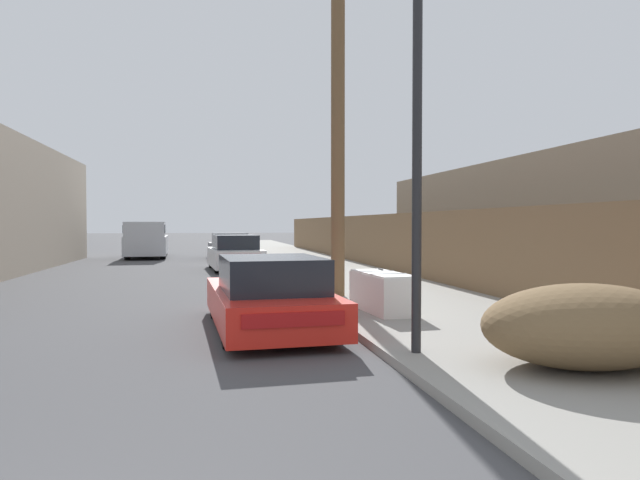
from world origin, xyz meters
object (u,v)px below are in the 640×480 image
discarded_fridge (383,292)px  street_lamp (417,124)px  pickup_truck (147,240)px  parked_sports_car_red (269,297)px  car_parked_far (229,247)px  utility_pole (338,82)px  car_parked_mid (235,254)px  brush_pile (586,325)px

discarded_fridge → street_lamp: street_lamp is taller
discarded_fridge → pickup_truck: (-6.08, 19.95, 0.43)m
parked_sports_car_red → street_lamp: 3.77m
car_parked_far → street_lamp: 21.80m
parked_sports_car_red → street_lamp: bearing=-60.7°
discarded_fridge → car_parked_far: bearing=92.5°
utility_pole → car_parked_far: bearing=96.1°
car_parked_mid → pickup_truck: 9.50m
parked_sports_car_red → car_parked_mid: size_ratio=1.03×
street_lamp → discarded_fridge: bearing=79.5°
discarded_fridge → utility_pole: (-0.30, 2.29, 4.35)m
discarded_fridge → car_parked_far: car_parked_far is taller
street_lamp → parked_sports_car_red: bearing=122.2°
parked_sports_car_red → car_parked_far: bearing=86.6°
car_parked_far → discarded_fridge: bearing=-86.8°
street_lamp → brush_pile: (1.59, -1.05, -2.35)m
parked_sports_car_red → utility_pole: (1.86, 3.11, 4.28)m
utility_pole → brush_pile: bearing=-79.1°
pickup_truck → street_lamp: street_lamp is taller
discarded_fridge → parked_sports_car_red: bearing=-162.9°
discarded_fridge → pickup_truck: pickup_truck is taller
utility_pole → street_lamp: 5.90m
pickup_truck → brush_pile: 25.30m
utility_pole → discarded_fridge: bearing=-82.4°
parked_sports_car_red → car_parked_mid: bearing=86.8°
parked_sports_car_red → utility_pole: bearing=56.2°
car_parked_mid → street_lamp: 14.88m
car_parked_mid → utility_pole: size_ratio=0.45×
car_parked_mid → street_lamp: street_lamp is taller
car_parked_far → pickup_truck: size_ratio=0.71×
pickup_truck → discarded_fridge: bearing=104.4°
discarded_fridge → car_parked_mid: car_parked_mid is taller
street_lamp → car_parked_far: bearing=93.7°
brush_pile → car_parked_mid: bearing=101.1°
car_parked_mid → pickup_truck: (-3.97, 8.62, 0.29)m
discarded_fridge → parked_sports_car_red: (-2.17, -0.83, 0.07)m
parked_sports_car_red → car_parked_far: size_ratio=1.01×
car_parked_far → car_parked_mid: bearing=-93.8°
car_parked_far → street_lamp: bearing=-89.3°
discarded_fridge → parked_sports_car_red: size_ratio=0.44×
street_lamp → brush_pile: 3.02m
car_parked_mid → car_parked_far: car_parked_mid is taller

